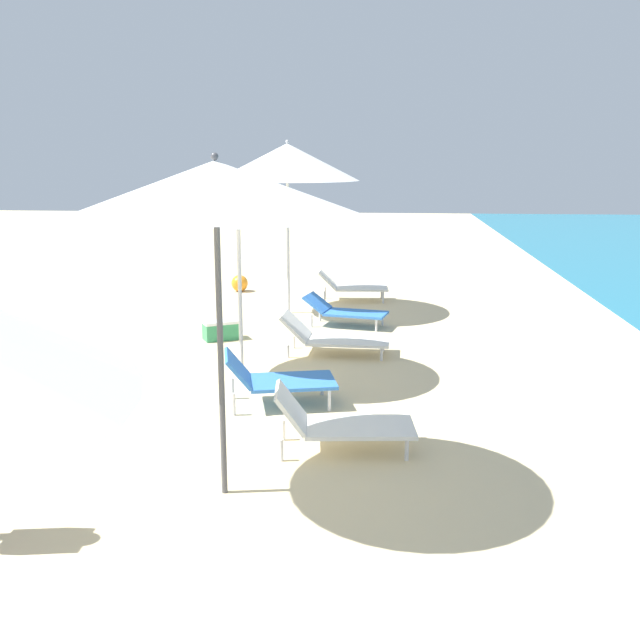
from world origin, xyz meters
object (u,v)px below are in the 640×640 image
at_px(umbrella_fourth, 238,202).
at_px(lounger_third_shoreside, 339,422).
at_px(lounger_fourth_shoreside, 333,337).
at_px(lounger_farthest_shoreside, 351,286).
at_px(umbrella_third, 216,188).
at_px(lounger_fourth_inland, 276,378).
at_px(umbrella_farthest, 287,162).
at_px(beach_ball, 240,283).
at_px(cooler_box, 220,330).
at_px(lounger_farthest_inland, 344,311).

bearing_deg(umbrella_fourth, lounger_third_shoreside, -58.06).
distance_m(lounger_fourth_shoreside, lounger_farthest_shoreside, 4.06).
xyz_separation_m(umbrella_third, lounger_fourth_inland, (0.10, 2.28, -2.24)).
bearing_deg(lounger_fourth_shoreside, umbrella_farthest, 111.64).
xyz_separation_m(umbrella_fourth, lounger_fourth_shoreside, (1.08, 1.28, -1.99)).
height_order(umbrella_fourth, lounger_fourth_inland, umbrella_fourth).
distance_m(umbrella_fourth, lounger_fourth_inland, 2.25).
bearing_deg(lounger_farthest_shoreside, lounger_fourth_shoreside, -95.03).
height_order(lounger_third_shoreside, lounger_fourth_inland, lounger_third_shoreside).
distance_m(umbrella_third, lounger_farthest_shoreside, 8.93).
xyz_separation_m(umbrella_fourth, beach_ball, (-1.27, 6.17, -2.08)).
xyz_separation_m(lounger_third_shoreside, umbrella_fourth, (-1.41, 2.26, 1.96)).
height_order(umbrella_third, lounger_farthest_shoreside, umbrella_third).
relative_size(lounger_farthest_shoreside, cooler_box, 2.33).
bearing_deg(cooler_box, umbrella_farthest, 69.15).
height_order(lounger_third_shoreside, lounger_farthest_shoreside, lounger_third_shoreside).
bearing_deg(umbrella_farthest, lounger_fourth_shoreside, -70.03).
distance_m(umbrella_third, umbrella_fourth, 3.32).
bearing_deg(lounger_farthest_shoreside, umbrella_third, -98.39).
bearing_deg(lounger_fourth_shoreside, lounger_farthest_inland, 89.79).
bearing_deg(umbrella_third, lounger_farthest_inland, 84.28).
xyz_separation_m(lounger_third_shoreside, lounger_farthest_shoreside, (-0.26, 7.60, 0.01)).
xyz_separation_m(umbrella_third, lounger_farthest_inland, (0.64, 6.38, -2.29)).
relative_size(umbrella_fourth, lounger_fourth_shoreside, 1.62).
bearing_deg(cooler_box, lounger_fourth_shoreside, -21.50).
distance_m(umbrella_farthest, cooler_box, 3.40).
relative_size(lounger_third_shoreside, umbrella_fourth, 0.55).
distance_m(lounger_fourth_shoreside, umbrella_farthest, 3.86).
xyz_separation_m(lounger_fourth_inland, cooler_box, (-1.34, 2.99, -0.17)).
xyz_separation_m(umbrella_fourth, umbrella_farthest, (0.06, 4.09, 0.46)).
distance_m(lounger_fourth_shoreside, lounger_farthest_inland, 1.83).
bearing_deg(lounger_fourth_inland, lounger_farthest_inland, 69.27).
relative_size(cooler_box, beach_ball, 1.71).
xyz_separation_m(umbrella_farthest, cooler_box, (-0.80, -2.09, -2.55)).
relative_size(lounger_fourth_shoreside, umbrella_farthest, 0.51).
height_order(umbrella_third, lounger_fourth_shoreside, umbrella_third).
distance_m(umbrella_fourth, lounger_fourth_shoreside, 2.60).
distance_m(umbrella_farthest, beach_ball, 3.53).
xyz_separation_m(lounger_third_shoreside, umbrella_farthest, (-1.35, 6.35, 2.42)).
distance_m(lounger_fourth_inland, lounger_farthest_inland, 4.14).
bearing_deg(umbrella_third, lounger_fourth_shoreside, 82.75).
xyz_separation_m(umbrella_third, umbrella_fourth, (-0.50, 3.27, -0.31)).
xyz_separation_m(lounger_fourth_inland, lounger_farthest_inland, (0.54, 4.10, -0.05)).
relative_size(lounger_third_shoreside, umbrella_farthest, 0.45).
relative_size(umbrella_fourth, lounger_farthest_inland, 1.73).
xyz_separation_m(lounger_third_shoreside, lounger_fourth_inland, (-0.81, 1.27, 0.03)).
bearing_deg(lounger_farthest_inland, umbrella_farthest, 149.75).
height_order(lounger_farthest_shoreside, lounger_farthest_inland, lounger_farthest_shoreside).
relative_size(umbrella_third, cooler_box, 4.70).
bearing_deg(cooler_box, lounger_third_shoreside, -63.24).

